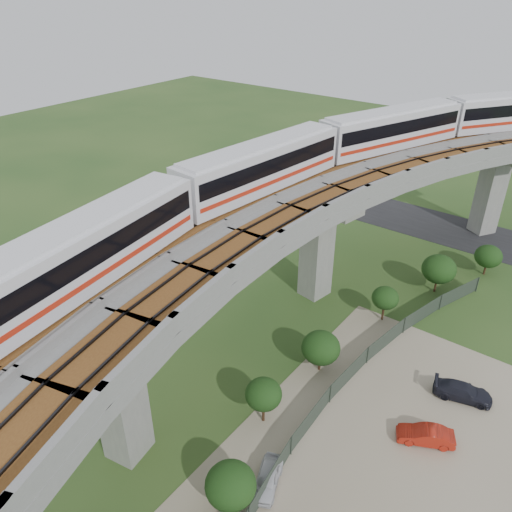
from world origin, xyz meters
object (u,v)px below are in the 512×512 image
(car_red, at_px, (426,435))
(car_white, at_px, (268,478))
(car_dark, at_px, (463,392))
(metro_train, at_px, (346,153))

(car_red, bearing_deg, car_white, -62.35)
(car_red, relative_size, car_dark, 0.89)
(car_red, height_order, car_dark, car_red)
(car_red, bearing_deg, car_dark, 146.16)
(metro_train, relative_size, car_red, 17.87)
(metro_train, distance_m, car_white, 24.24)
(metro_train, height_order, car_white, metro_train)
(car_white, distance_m, car_dark, 14.57)
(car_white, xyz_separation_m, car_dark, (6.48, 13.05, 0.01))
(metro_train, xyz_separation_m, car_red, (12.94, -11.91, -11.72))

